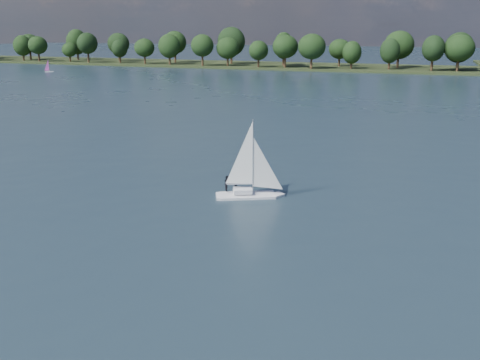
# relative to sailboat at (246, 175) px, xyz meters

# --- Properties ---
(ground) EXTENTS (700.00, 700.00, 0.00)m
(ground) POSITION_rel_sailboat_xyz_m (-10.26, 65.69, -2.43)
(ground) COLOR #233342
(ground) RESTS_ON ground
(far_shore) EXTENTS (660.00, 40.00, 1.50)m
(far_shore) POSITION_rel_sailboat_xyz_m (-10.26, 177.69, -2.43)
(far_shore) COLOR black
(far_shore) RESTS_ON ground
(sailboat) EXTENTS (6.77, 4.41, 8.69)m
(sailboat) POSITION_rel_sailboat_xyz_m (0.00, 0.00, 0.00)
(sailboat) COLOR white
(sailboat) RESTS_ON ground
(dinghy_pink) EXTENTS (3.22, 2.90, 5.00)m
(dinghy_pink) POSITION_rel_sailboat_xyz_m (-119.45, 123.29, -1.25)
(dinghy_pink) COLOR white
(dinghy_pink) RESTS_ON ground
(treeline) EXTENTS (562.69, 74.44, 17.89)m
(treeline) POSITION_rel_sailboat_xyz_m (-26.03, 174.85, 5.63)
(treeline) COLOR black
(treeline) RESTS_ON ground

